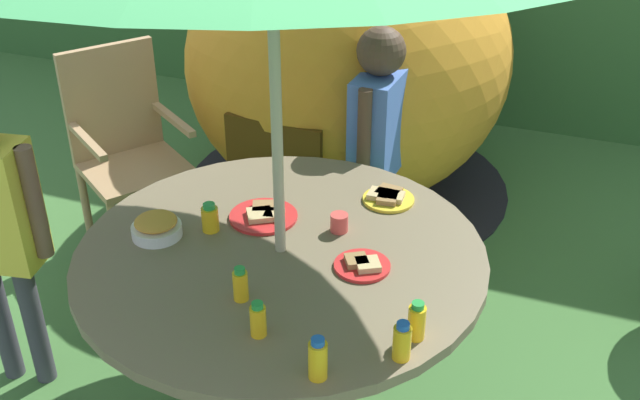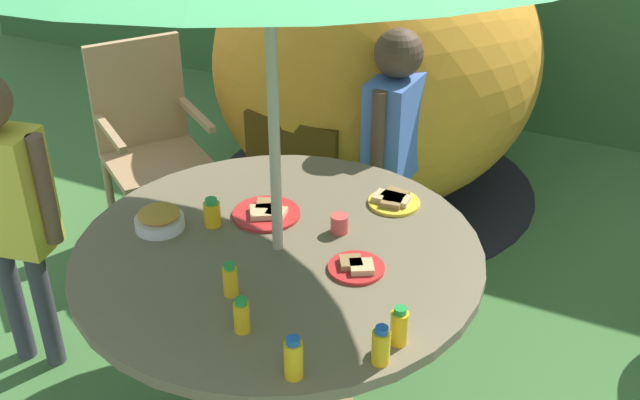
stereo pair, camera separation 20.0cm
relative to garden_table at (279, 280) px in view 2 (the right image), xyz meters
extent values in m
cylinder|color=#93704C|center=(0.00, 0.00, -0.25)|extent=(0.14, 0.14, 0.70)
cylinder|color=#75664C|center=(0.00, 0.00, 0.12)|extent=(1.39, 1.39, 0.04)
cylinder|color=#B7AD8C|center=(0.00, 0.00, 0.49)|extent=(0.04, 0.04, 2.19)
cylinder|color=tan|center=(-1.05, 0.47, -0.38)|extent=(0.04, 0.04, 0.44)
cylinder|color=tan|center=(-0.81, 0.82, -0.38)|extent=(0.04, 0.04, 0.44)
cylinder|color=tan|center=(-1.39, 0.70, -0.38)|extent=(0.04, 0.04, 0.44)
cylinder|color=tan|center=(-1.15, 1.05, -0.38)|extent=(0.04, 0.04, 0.44)
cube|color=tan|center=(-1.10, 0.76, -0.14)|extent=(0.64, 0.64, 0.04)
cube|color=tan|center=(-1.27, 0.88, 0.15)|extent=(0.29, 0.40, 0.55)
cube|color=tan|center=(-1.22, 0.59, 0.07)|extent=(0.39, 0.29, 0.03)
cube|color=tan|center=(-0.98, 0.93, 0.07)|extent=(0.39, 0.29, 0.03)
ellipsoid|color=orange|center=(-0.36, 1.78, 0.16)|extent=(1.84, 1.94, 1.54)
cylinder|color=black|center=(-0.36, 1.78, -0.60)|extent=(1.99, 1.99, 0.01)
cube|color=#4B310D|center=(-0.42, 0.88, -0.18)|extent=(0.48, 0.06, 0.69)
cylinder|color=navy|center=(0.05, 1.05, -0.33)|extent=(0.08, 0.08, 0.55)
cylinder|color=navy|center=(0.04, 0.92, -0.33)|extent=(0.08, 0.08, 0.55)
cube|color=#4C72C6|center=(0.04, 0.98, 0.18)|extent=(0.19, 0.33, 0.47)
cylinder|color=#4C3828|center=(0.05, 1.16, 0.20)|extent=(0.06, 0.06, 0.42)
cylinder|color=#4C3828|center=(0.03, 0.80, 0.20)|extent=(0.06, 0.06, 0.42)
sphere|color=#4C3828|center=(0.04, 0.98, 0.52)|extent=(0.21, 0.21, 0.21)
cylinder|color=#3F3F47|center=(-1.11, -0.21, -0.32)|extent=(0.08, 0.08, 0.57)
cylinder|color=#3F3F47|center=(-0.97, -0.19, -0.32)|extent=(0.08, 0.08, 0.57)
cube|color=yellow|center=(-1.04, -0.20, 0.20)|extent=(0.36, 0.24, 0.48)
cylinder|color=brown|center=(-0.86, -0.16, 0.23)|extent=(0.06, 0.06, 0.43)
cylinder|color=white|center=(-0.43, -0.07, 0.16)|extent=(0.17, 0.17, 0.04)
ellipsoid|color=gold|center=(-0.43, -0.07, 0.19)|extent=(0.15, 0.15, 0.04)
cylinder|color=red|center=(0.29, 0.00, 0.14)|extent=(0.19, 0.19, 0.01)
cube|color=tan|center=(0.31, -0.01, 0.16)|extent=(0.10, 0.10, 0.02)
cube|color=#9E7547|center=(0.27, 0.00, 0.16)|extent=(0.10, 0.10, 0.02)
cylinder|color=red|center=(-0.14, 0.17, 0.14)|extent=(0.25, 0.25, 0.01)
cube|color=tan|center=(-0.10, 0.17, 0.16)|extent=(0.08, 0.08, 0.02)
cube|color=#9E7547|center=(-0.15, 0.20, 0.16)|extent=(0.10, 0.10, 0.02)
cube|color=tan|center=(-0.15, 0.15, 0.16)|extent=(0.12, 0.12, 0.02)
cylinder|color=yellow|center=(0.25, 0.44, 0.14)|extent=(0.19, 0.19, 0.01)
cube|color=tan|center=(0.27, 0.44, 0.16)|extent=(0.08, 0.08, 0.02)
cube|color=#9E7547|center=(0.24, 0.47, 0.16)|extent=(0.09, 0.09, 0.02)
cube|color=tan|center=(0.21, 0.44, 0.16)|extent=(0.08, 0.08, 0.02)
cube|color=#9E7547|center=(0.25, 0.42, 0.16)|extent=(0.08, 0.08, 0.02)
cylinder|color=yellow|center=(-0.01, -0.29, 0.18)|extent=(0.05, 0.05, 0.10)
cylinder|color=green|center=(-0.01, -0.29, 0.24)|extent=(0.03, 0.03, 0.02)
cylinder|color=yellow|center=(0.11, -0.42, 0.18)|extent=(0.05, 0.05, 0.10)
cylinder|color=green|center=(0.11, -0.42, 0.24)|extent=(0.03, 0.03, 0.02)
cylinder|color=yellow|center=(0.52, -0.37, 0.19)|extent=(0.05, 0.05, 0.10)
cylinder|color=blue|center=(0.52, -0.37, 0.25)|extent=(0.04, 0.04, 0.02)
cylinder|color=yellow|center=(0.54, -0.27, 0.19)|extent=(0.05, 0.05, 0.11)
cylinder|color=green|center=(0.54, -0.27, 0.25)|extent=(0.04, 0.04, 0.02)
cylinder|color=yellow|center=(0.33, -0.52, 0.19)|extent=(0.05, 0.05, 0.11)
cylinder|color=blue|center=(0.33, -0.52, 0.26)|extent=(0.04, 0.04, 0.02)
cylinder|color=yellow|center=(-0.28, 0.03, 0.18)|extent=(0.06, 0.06, 0.09)
cylinder|color=green|center=(-0.28, 0.03, 0.23)|extent=(0.04, 0.04, 0.02)
cylinder|color=#E04C47|center=(0.15, 0.18, 0.17)|extent=(0.06, 0.06, 0.07)
camera|label=1|loc=(0.87, -1.93, 1.56)|focal=42.37mm
camera|label=2|loc=(1.06, -1.85, 1.56)|focal=42.37mm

